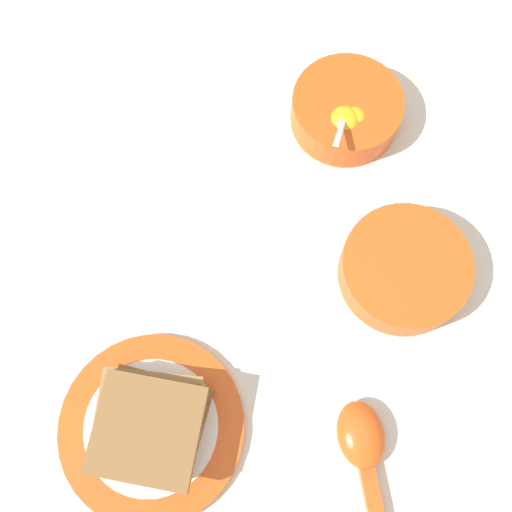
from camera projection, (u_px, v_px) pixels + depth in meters
name	position (u px, v px, depth m)	size (l,w,h in m)	color
ground_plane	(260.00, 261.00, 0.73)	(3.00, 3.00, 0.00)	silver
egg_bowl	(346.00, 110.00, 0.76)	(0.15, 0.14, 0.07)	#DB5119
toast_plate	(152.00, 427.00, 0.66)	(0.21, 0.21, 0.01)	#DB5119
toast_sandwich	(149.00, 425.00, 0.63)	(0.14, 0.14, 0.05)	brown
soup_spoon	(363.00, 445.00, 0.65)	(0.15, 0.05, 0.03)	#DB5119
congee_bowl	(405.00, 269.00, 0.70)	(0.15, 0.15, 0.04)	#DB5119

